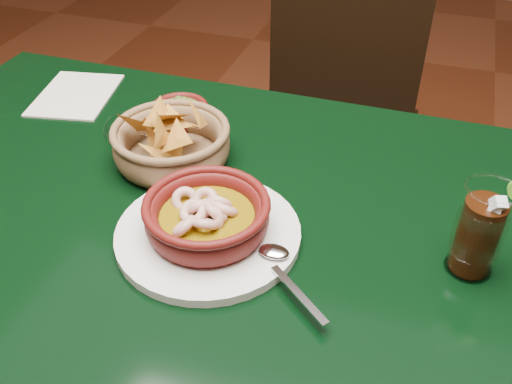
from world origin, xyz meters
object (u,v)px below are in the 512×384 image
(dining_table, at_px, (184,241))
(dining_chair, at_px, (334,114))
(shrimp_plate, at_px, (207,221))
(chip_basket, at_px, (171,143))
(cola_drink, at_px, (479,231))

(dining_table, xyz_separation_m, dining_chair, (0.12, 0.71, -0.11))
(dining_chair, bearing_deg, shrimp_plate, -92.61)
(dining_table, xyz_separation_m, shrimp_plate, (0.08, -0.07, 0.13))
(dining_table, height_order, shrimp_plate, shrimp_plate)
(dining_chair, height_order, chip_basket, dining_chair)
(dining_table, height_order, dining_chair, dining_chair)
(dining_table, distance_m, chip_basket, 0.17)
(dining_table, height_order, cola_drink, cola_drink)
(cola_drink, bearing_deg, dining_table, 177.88)
(dining_chair, bearing_deg, dining_table, -99.49)
(dining_table, bearing_deg, shrimp_plate, -41.99)
(dining_table, relative_size, cola_drink, 7.40)
(dining_chair, xyz_separation_m, cola_drink, (0.34, -0.73, 0.28))
(shrimp_plate, height_order, chip_basket, chip_basket)
(chip_basket, height_order, cola_drink, cola_drink)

